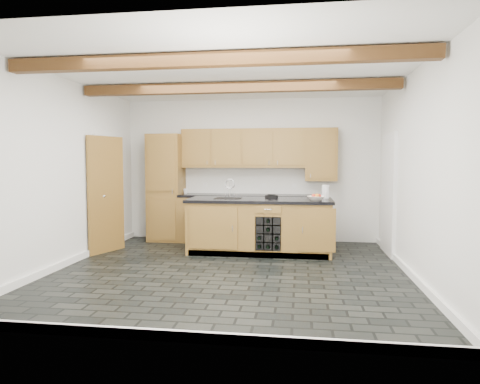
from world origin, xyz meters
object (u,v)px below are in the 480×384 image
at_px(island, 260,226).
at_px(fruit_bowl, 316,198).
at_px(paper_towel, 325,192).
at_px(kitchen_scale, 272,196).

relative_size(island, fruit_bowl, 8.59).
xyz_separation_m(fruit_bowl, paper_towel, (0.17, 0.40, 0.08)).
distance_m(kitchen_scale, paper_towel, 0.93).
bearing_deg(fruit_bowl, paper_towel, 66.74).
height_order(island, fruit_bowl, fruit_bowl).
distance_m(island, kitchen_scale, 0.57).
relative_size(fruit_bowl, paper_towel, 1.25).
height_order(kitchen_scale, paper_towel, paper_towel).
bearing_deg(fruit_bowl, island, 170.89).
height_order(kitchen_scale, fruit_bowl, fruit_bowl).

